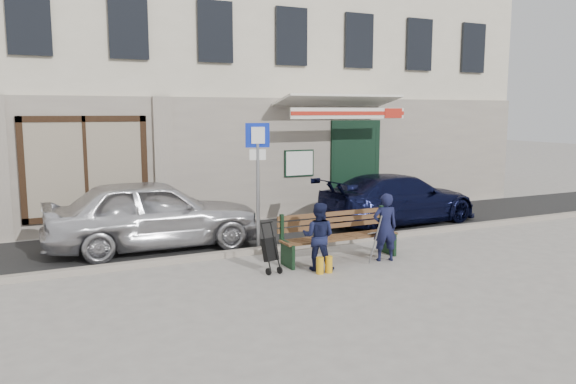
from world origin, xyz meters
TOP-DOWN VIEW (x-y plane):
  - ground at (0.00, 0.00)m, footprint 80.00×80.00m
  - asphalt_lane at (0.00, 3.10)m, footprint 60.00×3.20m
  - curb at (0.00, 1.50)m, footprint 60.00×0.18m
  - building at (0.01, 8.45)m, footprint 20.00×8.27m
  - car_silver at (-2.11, 2.82)m, footprint 4.43×1.89m
  - car_navy at (4.10, 2.82)m, footprint 4.55×2.19m
  - parking_sign at (-0.25, 1.66)m, footprint 0.48×0.13m
  - bench at (0.87, 0.38)m, footprint 2.40×1.17m
  - man at (1.66, -0.05)m, footprint 0.54×0.43m
  - woman at (0.21, -0.05)m, footprint 0.76×0.74m
  - stroller at (-0.64, 0.19)m, footprint 0.31×0.40m

SIDE VIEW (x-z plane):
  - ground at x=0.00m, z-range 0.00..0.00m
  - asphalt_lane at x=0.00m, z-range 0.00..0.01m
  - curb at x=0.00m, z-range 0.00..0.12m
  - stroller at x=-0.64m, z-range -0.05..0.84m
  - bench at x=0.87m, z-range -0.03..0.95m
  - woman at x=0.21m, z-range 0.00..1.23m
  - car_navy at x=4.10m, z-range 0.00..1.28m
  - man at x=1.66m, z-range 0.00..1.31m
  - car_silver at x=-2.11m, z-range 0.00..1.49m
  - parking_sign at x=-0.25m, z-range 0.44..3.06m
  - building at x=0.01m, z-range -0.03..9.97m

